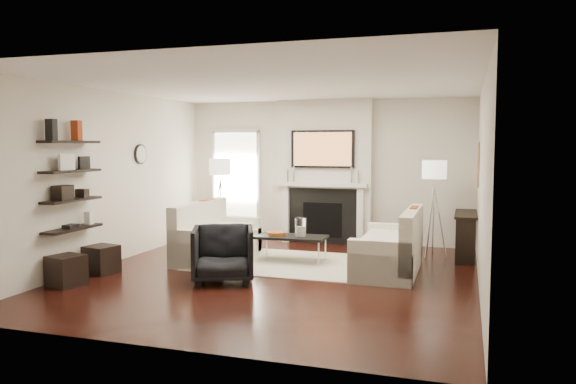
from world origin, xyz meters
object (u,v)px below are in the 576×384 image
(ottoman_near, at_px, (101,259))
(lamp_left_shade, at_px, (220,167))
(loveseat_left_base, at_px, (218,247))
(lamp_right_shade, at_px, (434,170))
(loveseat_right_base, at_px, (388,258))
(armchair, at_px, (223,251))
(coffee_table, at_px, (292,237))

(ottoman_near, bearing_deg, lamp_left_shade, 77.50)
(loveseat_left_base, distance_m, lamp_right_shade, 3.79)
(lamp_left_shade, distance_m, ottoman_near, 3.13)
(loveseat_left_base, xyz_separation_m, lamp_right_shade, (3.31, 1.35, 1.24))
(loveseat_right_base, xyz_separation_m, armchair, (-2.07, -1.25, 0.21))
(lamp_left_shade, xyz_separation_m, lamp_right_shade, (3.90, -0.04, 0.00))
(coffee_table, xyz_separation_m, ottoman_near, (-2.41, -1.57, -0.20))
(loveseat_right_base, bearing_deg, lamp_left_shade, 156.34)
(loveseat_right_base, relative_size, lamp_left_shade, 4.50)
(loveseat_right_base, distance_m, armchair, 2.43)
(armchair, bearing_deg, loveseat_right_base, 8.22)
(armchair, height_order, lamp_right_shade, lamp_right_shade)
(armchair, bearing_deg, coffee_table, 48.11)
(ottoman_near, bearing_deg, loveseat_right_base, 18.56)
(loveseat_right_base, distance_m, ottoman_near, 4.18)
(coffee_table, bearing_deg, loveseat_left_base, -171.90)
(loveseat_right_base, xyz_separation_m, ottoman_near, (-3.96, -1.33, -0.01))
(coffee_table, relative_size, ottoman_near, 2.75)
(loveseat_left_base, height_order, coffee_table, same)
(armchair, bearing_deg, lamp_left_shade, 92.21)
(lamp_right_shade, distance_m, ottoman_near, 5.44)
(loveseat_right_base, distance_m, coffee_table, 1.59)
(coffee_table, xyz_separation_m, lamp_right_shade, (2.11, 1.18, 1.05))
(loveseat_left_base, distance_m, ottoman_near, 1.85)
(coffee_table, xyz_separation_m, lamp_left_shade, (-1.79, 1.22, 1.05))
(loveseat_right_base, height_order, armchair, armchair)
(lamp_right_shade, bearing_deg, loveseat_left_base, -157.76)
(loveseat_right_base, relative_size, ottoman_near, 4.50)
(coffee_table, distance_m, lamp_left_shade, 2.41)
(coffee_table, bearing_deg, loveseat_right_base, -8.91)
(loveseat_left_base, xyz_separation_m, coffee_table, (1.20, 0.17, 0.19))
(armchair, relative_size, lamp_right_shade, 2.08)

